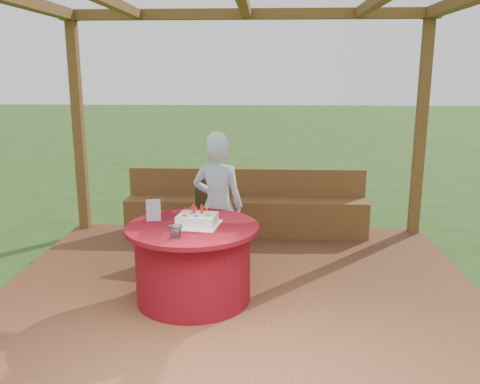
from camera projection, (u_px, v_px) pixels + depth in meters
The scene contains 10 objects.
ground at pixel (239, 301), 4.80m from camera, with size 60.00×60.00×0.00m, color #274A18.
deck at pixel (239, 295), 4.79m from camera, with size 4.50×4.00×0.12m, color brown.
pergola at pixel (238, 36), 4.25m from camera, with size 4.50×4.00×2.72m.
bench at pixel (246, 213), 6.39m from camera, with size 3.00×0.42×0.80m.
table at pixel (193, 262), 4.49m from camera, with size 1.16×1.16×0.69m.
chair at pixel (209, 214), 5.64m from camera, with size 0.46×0.46×0.83m.
elderly_woman at pixel (218, 203), 5.05m from camera, with size 0.55×0.41×1.43m.
birthday_cake at pixel (197, 220), 4.40m from camera, with size 0.42×0.42×0.17m.
gift_bag at pixel (153, 210), 4.55m from camera, with size 0.13×0.08×0.18m, color #CE85AF.
drinking_glass at pixel (176, 232), 4.05m from camera, with size 0.11×0.11×0.11m, color silver.
Camera 1 is at (0.24, -4.43, 2.10)m, focal length 38.00 mm.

